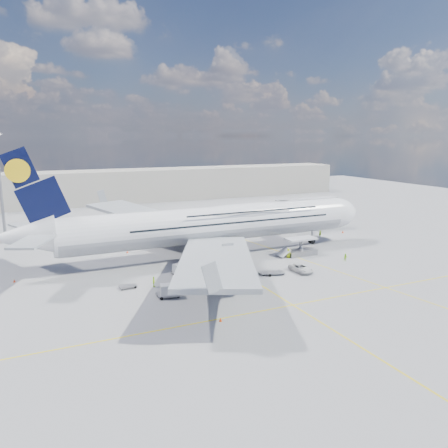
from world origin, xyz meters
name	(u,v)px	position (x,y,z in m)	size (l,w,h in m)	color
ground	(234,269)	(0.00, 0.00, 0.00)	(300.00, 300.00, 0.00)	gray
taxi_line_main	(234,269)	(0.00, 0.00, 0.01)	(0.25, 220.00, 0.01)	#DBC40B
taxi_line_cross	(293,305)	(0.00, -20.00, 0.01)	(120.00, 0.25, 0.01)	#DBC40B
taxi_line_diag	(271,249)	(14.00, 10.00, 0.01)	(0.25, 100.00, 0.01)	#DBC40B
airliner	(214,223)	(0.26, 10.00, 6.87)	(77.26, 79.15, 23.71)	white
jet_bridge	(303,206)	(29.81, 20.94, 6.85)	(18.80, 12.10, 8.50)	#B7B7BC
cargo_loader	(300,249)	(16.82, 2.89, 1.25)	(8.53, 3.20, 3.67)	silver
light_mast	(0,185)	(-40.00, 45.00, 13.21)	(3.00, 0.70, 25.50)	gray
terminal	(125,186)	(0.00, 95.00, 6.00)	(180.00, 16.00, 12.00)	#B2AD9E
tree_line	(185,177)	(40.00, 140.00, 4.00)	(160.00, 6.00, 8.00)	#193814
dolly_row_a	(165,293)	(-15.99, -8.19, 0.33)	(3.18, 2.12, 0.43)	gray
dolly_row_b	(169,290)	(-15.79, -9.30, 1.13)	(3.64, 2.45, 2.11)	gray
dolly_row_c	(179,268)	(-10.44, 1.28, 1.00)	(3.33, 2.63, 1.86)	gray
dolly_back	(128,286)	(-20.64, -2.51, 0.31)	(2.93, 1.80, 0.41)	gray
dolly_nose_far	(275,273)	(5.09, -6.37, 0.39)	(3.78, 2.62, 0.50)	gray
dolly_nose_near	(268,272)	(4.14, -5.60, 0.37)	(3.28, 1.82, 0.47)	gray
baggage_tug	(235,277)	(-3.29, -7.19, 0.88)	(3.27, 1.64, 2.00)	silver
catering_truck_inner	(135,231)	(-11.00, 33.35, 1.71)	(6.47, 3.67, 3.63)	gray
catering_truck_outer	(102,229)	(-17.85, 39.46, 1.66)	(6.49, 4.88, 3.57)	gray
service_van	(301,268)	(10.26, -7.11, 0.73)	(2.43, 5.27, 1.46)	silver
crew_nose	(320,233)	(31.01, 14.82, 0.95)	(0.69, 0.45, 1.90)	#A6DC17
crew_loader	(346,257)	(22.43, -4.94, 0.80)	(0.78, 0.61, 1.60)	#99F019
crew_wing	(154,282)	(-16.56, -3.68, 0.89)	(1.04, 0.43, 1.78)	#BBFF1A
crew_van	(288,253)	(13.41, 1.96, 1.00)	(0.98, 0.64, 2.00)	#C6E518
crew_tug	(229,286)	(-5.93, -10.30, 0.78)	(1.00, 0.58, 1.56)	#DCEB18
cone_nose	(343,232)	(39.10, 16.02, 0.31)	(0.50, 0.50, 0.64)	#FF440D
cone_wing_left_inner	(127,252)	(-15.87, 19.58, 0.28)	(0.46, 0.46, 0.59)	#FF440D
cone_wing_left_outer	(155,239)	(-7.16, 28.58, 0.28)	(0.46, 0.46, 0.59)	#FF440D
cone_wing_right_inner	(207,285)	(-8.46, -7.33, 0.27)	(0.45, 0.45, 0.57)	#FF440D
cone_wing_right_outer	(220,320)	(-12.13, -20.82, 0.25)	(0.42, 0.42, 0.53)	#FF440D
cone_tail	(14,281)	(-37.68, 8.65, 0.26)	(0.43, 0.43, 0.54)	#FF440D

